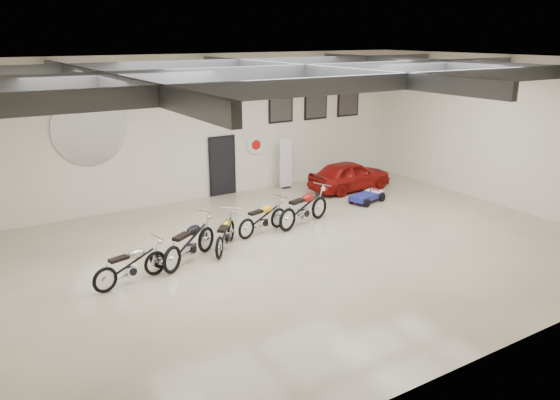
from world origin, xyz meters
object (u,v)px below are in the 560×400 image
go_kart (369,193)px  vintage_car (350,175)px  banner_stand (286,164)px  motorcycle_silver (130,264)px  motorcycle_black (189,241)px  motorcycle_red (304,207)px  motorcycle_yellow (263,217)px  motorcycle_gold (225,233)px

go_kart → vintage_car: vintage_car is taller
banner_stand → motorcycle_silver: (-7.55, -5.10, -0.45)m
motorcycle_black → go_kart: 7.58m
motorcycle_red → go_kart: bearing=-3.6°
motorcycle_black → vintage_car: vintage_car is taller
banner_stand → motorcycle_yellow: 5.01m
vintage_car → motorcycle_silver: bearing=108.2°
motorcycle_black → motorcycle_yellow: 2.79m
go_kart → vintage_car: 1.61m
motorcycle_gold → motorcycle_yellow: 1.60m
go_kart → vintage_car: size_ratio=0.49×
motorcycle_black → motorcycle_gold: bearing=-18.5°
motorcycle_black → motorcycle_gold: size_ratio=1.16×
motorcycle_yellow → go_kart: motorcycle_yellow is taller
motorcycle_black → vintage_car: (7.77, 3.15, 0.00)m
motorcycle_silver → vintage_car: size_ratio=0.57×
motorcycle_yellow → motorcycle_black: bearing=-177.7°
go_kart → banner_stand: bearing=101.6°
motorcycle_yellow → vintage_car: vintage_car is taller
motorcycle_gold → go_kart: 6.39m
banner_stand → motorcycle_yellow: bearing=-130.9°
banner_stand → motorcycle_silver: bearing=-146.5°
banner_stand → motorcycle_gold: bearing=-137.9°
motorcycle_silver → vintage_car: (9.44, 3.60, 0.07)m
motorcycle_black → go_kart: motorcycle_black is taller
motorcycle_silver → motorcycle_yellow: same height
motorcycle_red → vintage_car: 4.34m
banner_stand → motorcycle_red: banner_stand is taller
banner_stand → motorcycle_silver: banner_stand is taller
go_kart → motorcycle_yellow: bearing=174.1°
motorcycle_black → motorcycle_red: bearing=-21.2°
banner_stand → motorcycle_yellow: (-3.23, -3.80, -0.45)m
banner_stand → motorcycle_red: bearing=-115.6°
go_kart → vintage_car: bearing=61.9°
motorcycle_red → motorcycle_silver: bearing=175.7°
motorcycle_silver → motorcycle_black: 1.73m
motorcycle_yellow → vintage_car: 5.61m
motorcycle_silver → motorcycle_black: size_ratio=0.88×
motorcycle_red → go_kart: size_ratio=1.35×
motorcycle_red → go_kart: (3.31, 0.78, -0.28)m
banner_stand → motorcycle_black: (-5.88, -4.65, -0.38)m
banner_stand → motorcycle_black: size_ratio=0.87×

